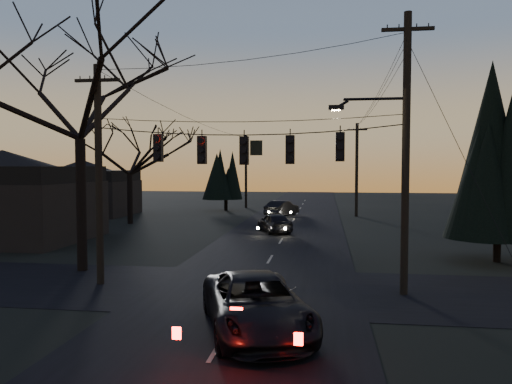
# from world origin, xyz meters

# --- Properties ---
(main_road) EXTENTS (8.00, 120.00, 0.02)m
(main_road) POSITION_xyz_m (0.00, 20.00, 0.01)
(main_road) COLOR black
(main_road) RESTS_ON ground
(cross_road) EXTENTS (60.00, 7.00, 0.02)m
(cross_road) POSITION_xyz_m (0.00, 10.00, 0.01)
(cross_road) COLOR black
(cross_road) RESTS_ON ground
(utility_pole_right) EXTENTS (5.00, 0.30, 10.00)m
(utility_pole_right) POSITION_xyz_m (5.50, 10.00, 0.00)
(utility_pole_right) COLOR black
(utility_pole_right) RESTS_ON ground
(utility_pole_left) EXTENTS (1.80, 0.30, 8.50)m
(utility_pole_left) POSITION_xyz_m (-6.00, 10.00, 0.00)
(utility_pole_left) COLOR black
(utility_pole_left) RESTS_ON ground
(utility_pole_far_r) EXTENTS (1.80, 0.30, 8.50)m
(utility_pole_far_r) POSITION_xyz_m (5.50, 38.00, 0.00)
(utility_pole_far_r) COLOR black
(utility_pole_far_r) RESTS_ON ground
(utility_pole_far_l) EXTENTS (0.30, 0.30, 8.00)m
(utility_pole_far_l) POSITION_xyz_m (-6.00, 46.00, 0.00)
(utility_pole_far_l) COLOR black
(utility_pole_far_l) RESTS_ON ground
(span_signal_assembly) EXTENTS (11.50, 0.44, 1.58)m
(span_signal_assembly) POSITION_xyz_m (-0.24, 10.00, 5.25)
(span_signal_assembly) COLOR black
(span_signal_assembly) RESTS_ON ground
(bare_tree_left) EXTENTS (10.90, 10.90, 11.61)m
(bare_tree_left) POSITION_xyz_m (-7.92, 12.28, 8.12)
(bare_tree_left) COLOR black
(bare_tree_left) RESTS_ON ground
(evergreen_right) EXTENTS (4.10, 4.10, 8.81)m
(evergreen_right) POSITION_xyz_m (10.89, 16.93, 5.00)
(evergreen_right) COLOR black
(evergreen_right) RESTS_ON ground
(bare_tree_dist) EXTENTS (7.62, 7.62, 7.87)m
(bare_tree_dist) POSITION_xyz_m (-12.77, 29.68, 5.50)
(bare_tree_dist) COLOR black
(bare_tree_dist) RESTS_ON ground
(evergreen_dist) EXTENTS (3.26, 3.26, 6.13)m
(evergreen_dist) POSITION_xyz_m (-7.56, 42.54, 3.66)
(evergreen_dist) COLOR black
(evergreen_dist) RESTS_ON ground
(house_left_near) EXTENTS (10.00, 8.00, 5.60)m
(house_left_near) POSITION_xyz_m (-17.00, 20.00, 2.80)
(house_left_near) COLOR black
(house_left_near) RESTS_ON ground
(house_left_far) EXTENTS (9.00, 7.00, 5.20)m
(house_left_far) POSITION_xyz_m (-20.00, 36.00, 2.60)
(house_left_far) COLOR black
(house_left_far) RESTS_ON ground
(suv_near) EXTENTS (4.20, 6.11, 1.55)m
(suv_near) POSITION_xyz_m (0.80, 5.24, 0.78)
(suv_near) COLOR black
(suv_near) RESTS_ON ground
(sedan_oncoming_a) EXTENTS (3.08, 4.33, 1.37)m
(sedan_oncoming_a) POSITION_xyz_m (-0.80, 26.00, 0.69)
(sedan_oncoming_a) COLOR black
(sedan_oncoming_a) RESTS_ON ground
(sedan_oncoming_b) EXTENTS (3.02, 4.50, 1.40)m
(sedan_oncoming_b) POSITION_xyz_m (-1.28, 37.40, 0.70)
(sedan_oncoming_b) COLOR black
(sedan_oncoming_b) RESTS_ON ground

